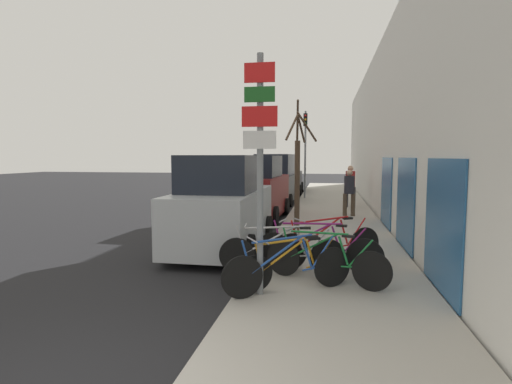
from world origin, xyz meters
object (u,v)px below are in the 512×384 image
at_px(bicycle_1, 295,266).
at_px(parked_car_0, 223,207).
at_px(bicycle_0, 289,268).
at_px(bicycle_2, 325,261).
at_px(pedestrian_near, 350,183).
at_px(signpost, 260,161).
at_px(parked_car_1, 255,190).
at_px(bicycle_4, 318,250).
at_px(traffic_light, 305,142).
at_px(parked_car_2, 276,181).
at_px(parked_car_3, 286,177).
at_px(bicycle_3, 282,253).
at_px(pedestrian_far, 349,189).
at_px(bicycle_5, 329,245).
at_px(street_tree, 298,173).

height_order(bicycle_1, parked_car_0, parked_car_0).
distance_m(bicycle_0, bicycle_2, 0.81).
xyz_separation_m(bicycle_0, bicycle_2, (0.56, 0.59, -0.01)).
bearing_deg(bicycle_1, pedestrian_near, -39.12).
bearing_deg(bicycle_1, signpost, 99.68).
height_order(parked_car_0, parked_car_1, parked_car_1).
xyz_separation_m(bicycle_0, pedestrian_near, (1.53, 11.19, 0.63)).
height_order(signpost, parked_car_0, signpost).
bearing_deg(bicycle_2, bicycle_4, 33.05).
xyz_separation_m(bicycle_1, traffic_light, (-0.66, 14.49, 2.53)).
bearing_deg(parked_car_0, traffic_light, 83.30).
relative_size(signpost, bicycle_2, 1.76).
distance_m(parked_car_2, traffic_light, 2.78).
distance_m(parked_car_1, parked_car_3, 10.32).
height_order(bicycle_2, bicycle_4, bicycle_4).
bearing_deg(bicycle_1, bicycle_2, -90.66).
bearing_deg(parked_car_1, parked_car_0, -86.73).
bearing_deg(parked_car_3, bicycle_1, -85.16).
relative_size(signpost, bicycle_0, 1.91).
relative_size(bicycle_3, parked_car_3, 0.53).
bearing_deg(parked_car_0, pedestrian_far, 58.28).
height_order(bicycle_4, parked_car_0, parked_car_0).
distance_m(pedestrian_near, traffic_light, 4.57).
height_order(parked_car_0, traffic_light, traffic_light).
bearing_deg(traffic_light, bicycle_5, -84.64).
height_order(bicycle_4, pedestrian_far, pedestrian_far).
bearing_deg(street_tree, pedestrian_near, 75.19).
xyz_separation_m(signpost, pedestrian_near, (1.98, 11.34, -1.07)).
xyz_separation_m(bicycle_4, street_tree, (-0.63, 3.30, 1.31)).
bearing_deg(signpost, bicycle_1, 41.14).
bearing_deg(bicycle_4, parked_car_0, 60.30).
relative_size(parked_car_1, street_tree, 1.15).
bearing_deg(parked_car_0, parked_car_1, 90.85).
distance_m(bicycle_4, pedestrian_near, 10.00).
xyz_separation_m(signpost, bicycle_0, (0.45, 0.15, -1.70)).
distance_m(parked_car_1, traffic_light, 7.09).
height_order(bicycle_4, parked_car_2, parked_car_2).
distance_m(bicycle_0, parked_car_0, 3.85).
xyz_separation_m(bicycle_2, pedestrian_far, (0.81, 8.03, 0.58)).
bearing_deg(signpost, parked_car_2, 96.37).
distance_m(bicycle_0, bicycle_3, 1.02).
distance_m(bicycle_4, parked_car_0, 3.15).
xyz_separation_m(bicycle_3, pedestrian_far, (1.59, 7.63, 0.58)).
bearing_deg(bicycle_3, pedestrian_far, -17.79).
bearing_deg(parked_car_3, pedestrian_near, -65.96).
bearing_deg(signpost, parked_car_1, 100.80).
bearing_deg(bicycle_2, bicycle_3, 84.18).
bearing_deg(bicycle_0, parked_car_2, -22.71).
xyz_separation_m(bicycle_1, pedestrian_near, (1.46, 10.89, 0.67)).
distance_m(bicycle_5, parked_car_3, 16.91).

